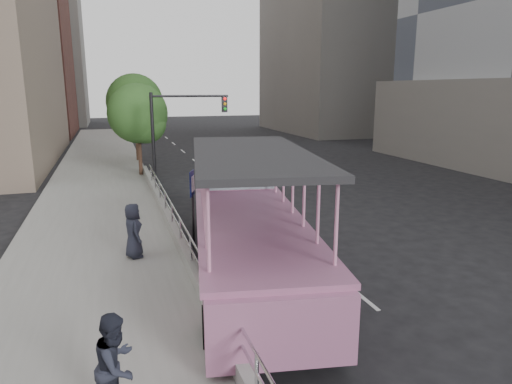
{
  "coord_description": "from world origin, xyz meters",
  "views": [
    {
      "loc": [
        -5.07,
        -12.04,
        5.38
      ],
      "look_at": [
        -0.3,
        2.81,
        1.84
      ],
      "focal_mm": 32.0,
      "sensor_mm": 36.0,
      "label": 1
    }
  ],
  "objects_px": {
    "pedestrian_mid": "(117,366)",
    "duck_boat": "(245,224)",
    "car": "(253,188)",
    "street_tree_far": "(136,104)",
    "pedestrian_far": "(133,231)",
    "parking_sign": "(193,199)",
    "traffic_signal": "(175,125)",
    "street_tree_near": "(140,116)"
  },
  "relations": [
    {
      "from": "car",
      "to": "pedestrian_mid",
      "type": "bearing_deg",
      "value": -97.77
    },
    {
      "from": "street_tree_far",
      "to": "parking_sign",
      "type": "bearing_deg",
      "value": -88.24
    },
    {
      "from": "duck_boat",
      "to": "parking_sign",
      "type": "height_order",
      "value": "duck_boat"
    },
    {
      "from": "car",
      "to": "parking_sign",
      "type": "relative_size",
      "value": 1.35
    },
    {
      "from": "duck_boat",
      "to": "traffic_signal",
      "type": "bearing_deg",
      "value": 91.65
    },
    {
      "from": "pedestrian_mid",
      "to": "traffic_signal",
      "type": "relative_size",
      "value": 0.34
    },
    {
      "from": "traffic_signal",
      "to": "street_tree_near",
      "type": "height_order",
      "value": "street_tree_near"
    },
    {
      "from": "pedestrian_far",
      "to": "parking_sign",
      "type": "distance_m",
      "value": 2.47
    },
    {
      "from": "car",
      "to": "street_tree_far",
      "type": "xyz_separation_m",
      "value": [
        -4.6,
        13.07,
        3.69
      ]
    },
    {
      "from": "pedestrian_mid",
      "to": "parking_sign",
      "type": "xyz_separation_m",
      "value": [
        2.69,
        8.39,
        0.51
      ]
    },
    {
      "from": "duck_boat",
      "to": "street_tree_far",
      "type": "xyz_separation_m",
      "value": [
        -1.74,
        21.35,
        2.89
      ]
    },
    {
      "from": "pedestrian_mid",
      "to": "street_tree_near",
      "type": "distance_m",
      "value": 21.56
    },
    {
      "from": "duck_boat",
      "to": "pedestrian_mid",
      "type": "xyz_separation_m",
      "value": [
        -3.85,
        -5.96,
        -0.23
      ]
    },
    {
      "from": "pedestrian_far",
      "to": "street_tree_near",
      "type": "relative_size",
      "value": 0.3
    },
    {
      "from": "pedestrian_mid",
      "to": "duck_boat",
      "type": "bearing_deg",
      "value": -3.75
    },
    {
      "from": "pedestrian_far",
      "to": "traffic_signal",
      "type": "height_order",
      "value": "traffic_signal"
    },
    {
      "from": "duck_boat",
      "to": "parking_sign",
      "type": "distance_m",
      "value": 2.7
    },
    {
      "from": "duck_boat",
      "to": "pedestrian_far",
      "type": "relative_size",
      "value": 6.93
    },
    {
      "from": "pedestrian_far",
      "to": "parking_sign",
      "type": "relative_size",
      "value": 0.63
    },
    {
      "from": "pedestrian_mid",
      "to": "street_tree_far",
      "type": "distance_m",
      "value": 27.57
    },
    {
      "from": "car",
      "to": "parking_sign",
      "type": "xyz_separation_m",
      "value": [
        -4.02,
        -5.86,
        1.07
      ]
    },
    {
      "from": "pedestrian_mid",
      "to": "traffic_signal",
      "type": "height_order",
      "value": "traffic_signal"
    },
    {
      "from": "duck_boat",
      "to": "car",
      "type": "height_order",
      "value": "duck_boat"
    },
    {
      "from": "pedestrian_far",
      "to": "street_tree_far",
      "type": "distance_m",
      "value": 20.46
    },
    {
      "from": "duck_boat",
      "to": "street_tree_far",
      "type": "relative_size",
      "value": 1.83
    },
    {
      "from": "car",
      "to": "street_tree_far",
      "type": "relative_size",
      "value": 0.56
    },
    {
      "from": "pedestrian_far",
      "to": "traffic_signal",
      "type": "bearing_deg",
      "value": -27.26
    },
    {
      "from": "pedestrian_mid",
      "to": "parking_sign",
      "type": "height_order",
      "value": "parking_sign"
    },
    {
      "from": "pedestrian_mid",
      "to": "traffic_signal",
      "type": "distance_m",
      "value": 18.37
    },
    {
      "from": "parking_sign",
      "to": "pedestrian_mid",
      "type": "bearing_deg",
      "value": -107.79
    },
    {
      "from": "street_tree_near",
      "to": "traffic_signal",
      "type": "bearing_deg",
      "value": -65.02
    },
    {
      "from": "duck_boat",
      "to": "traffic_signal",
      "type": "relative_size",
      "value": 2.26
    },
    {
      "from": "car",
      "to": "traffic_signal",
      "type": "bearing_deg",
      "value": 148.82
    },
    {
      "from": "parking_sign",
      "to": "traffic_signal",
      "type": "xyz_separation_m",
      "value": [
        0.81,
        9.5,
        1.81
      ]
    },
    {
      "from": "car",
      "to": "parking_sign",
      "type": "distance_m",
      "value": 7.19
    },
    {
      "from": "car",
      "to": "traffic_signal",
      "type": "xyz_separation_m",
      "value": [
        -3.2,
        3.64,
        2.88
      ]
    },
    {
      "from": "traffic_signal",
      "to": "street_tree_far",
      "type": "bearing_deg",
      "value": 98.43
    },
    {
      "from": "duck_boat",
      "to": "street_tree_far",
      "type": "bearing_deg",
      "value": 94.66
    },
    {
      "from": "street_tree_far",
      "to": "duck_boat",
      "type": "bearing_deg",
      "value": -85.34
    },
    {
      "from": "parking_sign",
      "to": "traffic_signal",
      "type": "bearing_deg",
      "value": 85.1
    },
    {
      "from": "duck_boat",
      "to": "parking_sign",
      "type": "relative_size",
      "value": 4.39
    },
    {
      "from": "parking_sign",
      "to": "street_tree_far",
      "type": "xyz_separation_m",
      "value": [
        -0.58,
        18.93,
        2.62
      ]
    }
  ]
}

